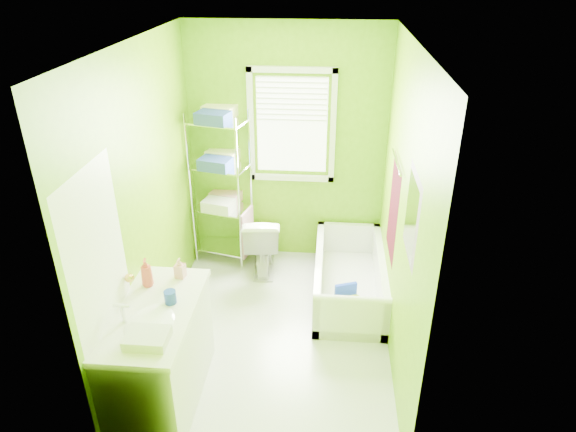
# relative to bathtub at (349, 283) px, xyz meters

# --- Properties ---
(ground) EXTENTS (2.90, 2.90, 0.00)m
(ground) POSITION_rel_bathtub_xyz_m (-0.70, -0.64, -0.15)
(ground) COLOR silver
(ground) RESTS_ON ground
(room_envelope) EXTENTS (2.14, 2.94, 2.62)m
(room_envelope) POSITION_rel_bathtub_xyz_m (-0.70, -0.64, 1.39)
(room_envelope) COLOR #649D07
(room_envelope) RESTS_ON ground
(window) EXTENTS (0.92, 0.05, 1.22)m
(window) POSITION_rel_bathtub_xyz_m (-0.65, 0.78, 1.46)
(window) COLOR white
(window) RESTS_ON ground
(door) EXTENTS (0.09, 0.80, 2.00)m
(door) POSITION_rel_bathtub_xyz_m (-1.74, -1.64, 0.85)
(door) COLOR white
(door) RESTS_ON ground
(right_wall_decor) EXTENTS (0.04, 1.48, 1.17)m
(right_wall_decor) POSITION_rel_bathtub_xyz_m (0.33, -0.66, 1.17)
(right_wall_decor) COLOR #440713
(right_wall_decor) RESTS_ON ground
(bathtub) EXTENTS (0.69, 1.48, 0.48)m
(bathtub) POSITION_rel_bathtub_xyz_m (0.00, 0.00, 0.00)
(bathtub) COLOR white
(bathtub) RESTS_ON ground
(toilet) EXTENTS (0.45, 0.71, 0.69)m
(toilet) POSITION_rel_bathtub_xyz_m (-0.94, 0.43, 0.19)
(toilet) COLOR white
(toilet) RESTS_ON ground
(vanity) EXTENTS (0.58, 1.13, 1.09)m
(vanity) POSITION_rel_bathtub_xyz_m (-1.48, -1.50, 0.30)
(vanity) COLOR silver
(vanity) RESTS_ON ground
(wire_shelf_unit) EXTENTS (0.65, 0.54, 1.76)m
(wire_shelf_unit) POSITION_rel_bathtub_xyz_m (-1.39, 0.62, 0.93)
(wire_shelf_unit) COLOR silver
(wire_shelf_unit) RESTS_ON ground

